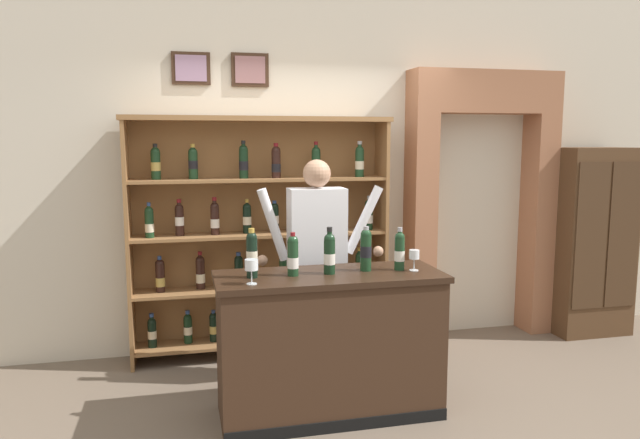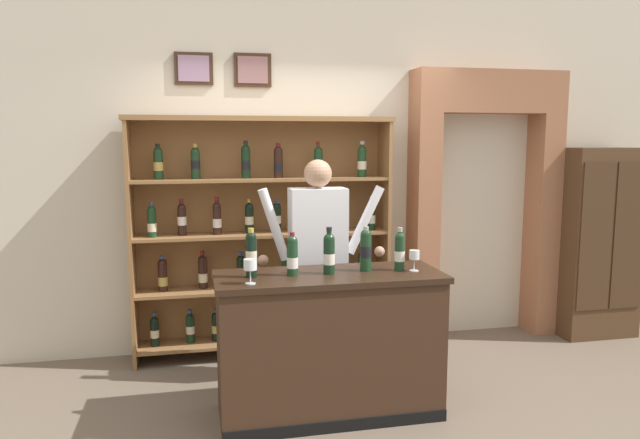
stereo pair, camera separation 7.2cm
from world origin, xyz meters
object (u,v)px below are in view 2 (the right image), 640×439
tasting_bottle_riserva (251,253)px  wine_glass_right (414,256)px  wine_shelf (262,231)px  tasting_bottle_grappa (292,256)px  tasting_bottle_chianti (329,253)px  tasting_counter (329,344)px  wine_glass_center (250,266)px  shopkeeper (318,247)px  tasting_bottle_prosecco (366,249)px  tasting_bottle_super_tuscan (400,251)px  side_cabinet (595,242)px

tasting_bottle_riserva → wine_glass_right: tasting_bottle_riserva is taller
wine_shelf → tasting_bottle_grappa: 1.25m
tasting_bottle_chianti → tasting_counter: bearing=-79.1°
wine_shelf → tasting_counter: 1.41m
wine_glass_right → wine_glass_center: size_ratio=0.92×
shopkeeper → wine_glass_center: bearing=-128.4°
tasting_bottle_prosecco → wine_glass_right: tasting_bottle_prosecco is taller
wine_shelf → tasting_bottle_riserva: 1.26m
wine_shelf → tasting_bottle_riserva: wine_shelf is taller
tasting_counter → tasting_bottle_riserva: bearing=179.0°
tasting_bottle_riserva → wine_glass_center: (-0.02, -0.17, -0.04)m
shopkeeper → wine_glass_right: size_ratio=11.93×
tasting_counter → tasting_bottle_riserva: (-0.51, 0.01, 0.64)m
shopkeeper → wine_glass_right: shopkeeper is taller
wine_shelf → tasting_bottle_super_tuscan: (0.78, -1.25, 0.03)m
wine_shelf → tasting_bottle_riserva: bearing=-100.0°
wine_shelf → shopkeeper: bearing=-63.7°
tasting_bottle_grappa → wine_shelf: bearing=92.1°
shopkeeper → tasting_bottle_grappa: shopkeeper is taller
tasting_counter → tasting_bottle_prosecco: 0.69m
tasting_bottle_chianti → wine_glass_center: bearing=-162.2°
side_cabinet → tasting_bottle_chianti: 3.05m
tasting_bottle_super_tuscan → tasting_bottle_prosecco: bearing=171.4°
wine_shelf → tasting_bottle_prosecco: bearing=-65.6°
side_cabinet → tasting_bottle_riserva: side_cabinet is taller
shopkeeper → tasting_bottle_super_tuscan: 0.72m
tasting_bottle_grappa → tasting_bottle_chianti: 0.24m
tasting_counter → wine_glass_right: size_ratio=10.58×
tasting_bottle_chianti → side_cabinet: bearing=21.3°
shopkeeper → tasting_bottle_prosecco: bearing=-68.2°
tasting_bottle_grappa → wine_glass_right: 0.82m
tasting_bottle_chianti → tasting_bottle_super_tuscan: (0.49, -0.01, -0.01)m
tasting_bottle_grappa → side_cabinet: bearing=19.8°
tasting_bottle_prosecco → wine_glass_right: size_ratio=2.11×
tasting_bottle_chianti → tasting_bottle_super_tuscan: tasting_bottle_chianti is taller
tasting_bottle_super_tuscan → tasting_bottle_chianti: bearing=179.2°
tasting_bottle_riserva → tasting_bottle_super_tuscan: bearing=-0.6°
tasting_bottle_grappa → wine_glass_center: 0.33m
tasting_bottle_riserva → wine_shelf: bearing=80.0°
side_cabinet → wine_glass_center: size_ratio=11.43×
side_cabinet → wine_glass_center: (-3.36, -1.27, 0.19)m
tasting_bottle_grappa → tasting_bottle_prosecco: 0.50m
tasting_bottle_riserva → tasting_bottle_prosecco: tasting_bottle_riserva is taller
side_cabinet → tasting_counter: size_ratio=1.17×
side_cabinet → tasting_bottle_riserva: size_ratio=5.55×
tasting_counter → tasting_bottle_super_tuscan: tasting_bottle_super_tuscan is taller
tasting_bottle_grappa → tasting_bottle_prosecco: bearing=4.0°
side_cabinet → tasting_bottle_chianti: size_ratio=5.70×
tasting_counter → side_cabinet: bearing=21.3°
wine_glass_center → tasting_bottle_chianti: bearing=17.8°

